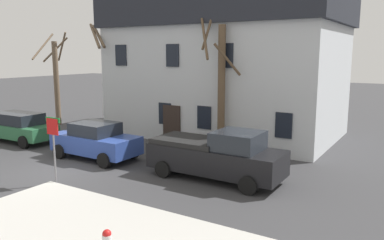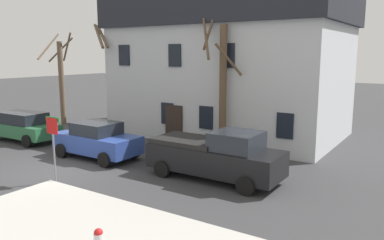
{
  "view_description": "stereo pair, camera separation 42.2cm",
  "coord_description": "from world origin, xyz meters",
  "px_view_note": "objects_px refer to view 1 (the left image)",
  "views": [
    {
      "loc": [
        13.07,
        -10.42,
        4.9
      ],
      "look_at": [
        4.49,
        3.45,
        2.09
      ],
      "focal_mm": 36.16,
      "sensor_mm": 36.0,
      "label": 1
    },
    {
      "loc": [
        13.42,
        -10.19,
        4.9
      ],
      "look_at": [
        4.49,
        3.45,
        2.09
      ],
      "focal_mm": 36.16,
      "sensor_mm": 36.0,
      "label": 2
    }
  ],
  "objects_px": {
    "car_green_wagon": "(19,127)",
    "pickup_truck_black": "(217,155)",
    "tree_bare_far": "(221,82)",
    "street_sign_pole": "(53,138)",
    "tree_bare_near": "(56,79)",
    "car_blue_sedan": "(96,141)",
    "tree_bare_mid": "(113,66)",
    "bicycle_leaning": "(107,131)",
    "building_main": "(226,66)"
  },
  "relations": [
    {
      "from": "car_green_wagon",
      "to": "pickup_truck_black",
      "type": "xyz_separation_m",
      "value": [
        12.49,
        0.08,
        0.1
      ]
    },
    {
      "from": "tree_bare_far",
      "to": "street_sign_pole",
      "type": "distance_m",
      "value": 8.45
    },
    {
      "from": "tree_bare_near",
      "to": "street_sign_pole",
      "type": "distance_m",
      "value": 13.47
    },
    {
      "from": "pickup_truck_black",
      "to": "street_sign_pole",
      "type": "xyz_separation_m",
      "value": [
        -4.81,
        -3.83,
        0.85
      ]
    },
    {
      "from": "street_sign_pole",
      "to": "tree_bare_far",
      "type": "bearing_deg",
      "value": 69.44
    },
    {
      "from": "car_blue_sedan",
      "to": "pickup_truck_black",
      "type": "height_order",
      "value": "pickup_truck_black"
    },
    {
      "from": "tree_bare_mid",
      "to": "car_green_wagon",
      "type": "bearing_deg",
      "value": -116.97
    },
    {
      "from": "car_green_wagon",
      "to": "tree_bare_mid",
      "type": "bearing_deg",
      "value": 63.03
    },
    {
      "from": "car_blue_sedan",
      "to": "pickup_truck_black",
      "type": "distance_m",
      "value": 6.27
    },
    {
      "from": "tree_bare_near",
      "to": "bicycle_leaning",
      "type": "distance_m",
      "value": 6.66
    },
    {
      "from": "tree_bare_far",
      "to": "pickup_truck_black",
      "type": "distance_m",
      "value": 5.04
    },
    {
      "from": "car_blue_sedan",
      "to": "street_sign_pole",
      "type": "xyz_separation_m",
      "value": [
        1.45,
        -3.5,
        0.95
      ]
    },
    {
      "from": "car_green_wagon",
      "to": "car_blue_sedan",
      "type": "height_order",
      "value": "car_blue_sedan"
    },
    {
      "from": "tree_bare_far",
      "to": "bicycle_leaning",
      "type": "xyz_separation_m",
      "value": [
        -7.31,
        -0.48,
        -3.13
      ]
    },
    {
      "from": "building_main",
      "to": "car_blue_sedan",
      "type": "distance_m",
      "value": 9.55
    },
    {
      "from": "tree_bare_mid",
      "to": "street_sign_pole",
      "type": "height_order",
      "value": "tree_bare_mid"
    },
    {
      "from": "pickup_truck_black",
      "to": "bicycle_leaning",
      "type": "height_order",
      "value": "pickup_truck_black"
    },
    {
      "from": "car_green_wagon",
      "to": "street_sign_pole",
      "type": "height_order",
      "value": "street_sign_pole"
    },
    {
      "from": "tree_bare_far",
      "to": "bicycle_leaning",
      "type": "height_order",
      "value": "tree_bare_far"
    },
    {
      "from": "car_blue_sedan",
      "to": "pickup_truck_black",
      "type": "relative_size",
      "value": 0.8
    },
    {
      "from": "building_main",
      "to": "tree_bare_far",
      "type": "relative_size",
      "value": 1.83
    },
    {
      "from": "tree_bare_mid",
      "to": "tree_bare_far",
      "type": "bearing_deg",
      "value": -7.27
    },
    {
      "from": "building_main",
      "to": "pickup_truck_black",
      "type": "distance_m",
      "value": 9.66
    },
    {
      "from": "tree_bare_mid",
      "to": "car_green_wagon",
      "type": "relative_size",
      "value": 1.68
    },
    {
      "from": "car_green_wagon",
      "to": "pickup_truck_black",
      "type": "bearing_deg",
      "value": 0.35
    },
    {
      "from": "tree_bare_mid",
      "to": "bicycle_leaning",
      "type": "bearing_deg",
      "value": -64.1
    },
    {
      "from": "building_main",
      "to": "tree_bare_near",
      "type": "relative_size",
      "value": 2.12
    },
    {
      "from": "building_main",
      "to": "tree_bare_far",
      "type": "bearing_deg",
      "value": -66.59
    },
    {
      "from": "building_main",
      "to": "tree_bare_near",
      "type": "xyz_separation_m",
      "value": [
        -11.3,
        -3.54,
        -0.95
      ]
    },
    {
      "from": "building_main",
      "to": "tree_bare_far",
      "type": "height_order",
      "value": "building_main"
    },
    {
      "from": "building_main",
      "to": "tree_bare_near",
      "type": "bearing_deg",
      "value": -162.59
    },
    {
      "from": "building_main",
      "to": "car_green_wagon",
      "type": "height_order",
      "value": "building_main"
    },
    {
      "from": "tree_bare_near",
      "to": "street_sign_pole",
      "type": "relative_size",
      "value": 2.46
    },
    {
      "from": "tree_bare_far",
      "to": "bicycle_leaning",
      "type": "distance_m",
      "value": 7.96
    },
    {
      "from": "tree_bare_near",
      "to": "tree_bare_mid",
      "type": "distance_m",
      "value": 5.24
    },
    {
      "from": "building_main",
      "to": "tree_bare_mid",
      "type": "relative_size",
      "value": 1.74
    },
    {
      "from": "tree_bare_far",
      "to": "car_green_wagon",
      "type": "bearing_deg",
      "value": -159.31
    },
    {
      "from": "tree_bare_near",
      "to": "street_sign_pole",
      "type": "height_order",
      "value": "tree_bare_near"
    },
    {
      "from": "building_main",
      "to": "car_green_wagon",
      "type": "xyz_separation_m",
      "value": [
        -8.7,
        -8.37,
        -3.27
      ]
    },
    {
      "from": "pickup_truck_black",
      "to": "bicycle_leaning",
      "type": "xyz_separation_m",
      "value": [
        -9.2,
        3.45,
        -0.6
      ]
    },
    {
      "from": "building_main",
      "to": "pickup_truck_black",
      "type": "xyz_separation_m",
      "value": [
        3.79,
        -8.3,
        -3.17
      ]
    },
    {
      "from": "tree_bare_near",
      "to": "pickup_truck_black",
      "type": "bearing_deg",
      "value": -17.48
    },
    {
      "from": "tree_bare_near",
      "to": "tree_bare_far",
      "type": "height_order",
      "value": "tree_bare_far"
    },
    {
      "from": "street_sign_pole",
      "to": "bicycle_leaning",
      "type": "xyz_separation_m",
      "value": [
        -4.4,
        7.28,
        -1.45
      ]
    },
    {
      "from": "building_main",
      "to": "bicycle_leaning",
      "type": "relative_size",
      "value": 7.82
    },
    {
      "from": "building_main",
      "to": "car_green_wagon",
      "type": "bearing_deg",
      "value": -136.09
    },
    {
      "from": "tree_bare_mid",
      "to": "car_green_wagon",
      "type": "height_order",
      "value": "tree_bare_mid"
    },
    {
      "from": "tree_bare_mid",
      "to": "pickup_truck_black",
      "type": "distance_m",
      "value": 11.53
    },
    {
      "from": "tree_bare_near",
      "to": "car_green_wagon",
      "type": "height_order",
      "value": "tree_bare_near"
    },
    {
      "from": "tree_bare_near",
      "to": "tree_bare_mid",
      "type": "bearing_deg",
      "value": 2.16
    }
  ]
}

